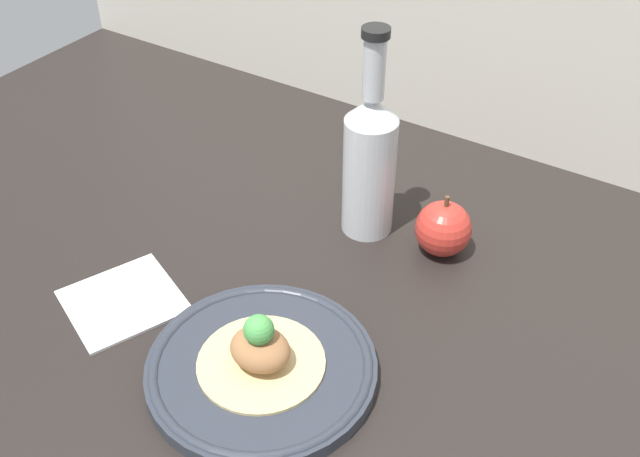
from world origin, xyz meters
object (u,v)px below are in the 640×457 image
apple (443,229)px  plated_food (260,350)px  plate (262,368)px  cider_bottle (370,159)px

apple → plated_food: bearing=-104.2°
plate → apple: (8.13, 32.05, 2.78)cm
plated_food → cider_bottle: 32.33cm
plate → cider_bottle: cider_bottle is taller
plate → plated_food: (0.00, -0.00, 2.98)cm
plate → plated_food: plated_food is taller
plate → cider_bottle: bearing=96.4°
plated_food → apple: 33.07cm
cider_bottle → apple: (11.62, 0.83, -7.83)cm
cider_bottle → apple: bearing=4.1°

